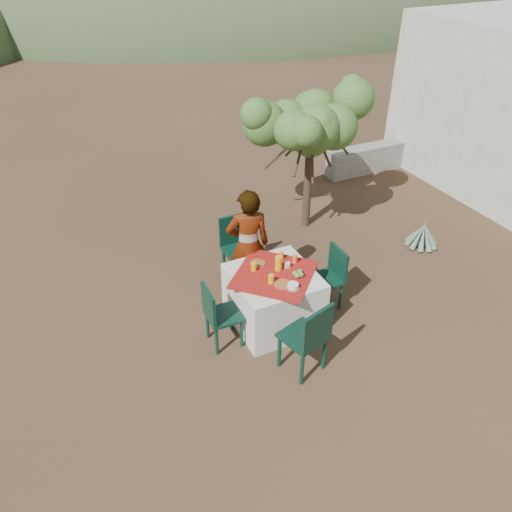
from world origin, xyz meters
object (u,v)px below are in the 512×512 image
Objects in this scene: juice_pitcher at (278,263)px; chair_far at (237,244)px; chair_near at (309,336)px; person at (248,245)px; shrub_tree at (313,129)px; agave at (423,235)px; chair_left at (218,314)px; table at (273,298)px; chair_right at (330,275)px.

chair_far is at bearing 94.80° from juice_pitcher.
chair_near is (-0.05, -2.12, 0.02)m from chair_far.
chair_near is 1.65m from person.
shrub_tree reaches higher than agave.
juice_pitcher is (0.14, 1.02, 0.31)m from chair_near.
juice_pitcher is (-2.92, -0.53, 0.67)m from agave.
shrub_tree is (1.77, 3.00, 1.14)m from chair_near.
chair_left is 1.12m from person.
shrub_tree is at bearing -128.22° from person.
agave is at bearing 11.11° from table.
table is 2.30× the size of agave.
chair_left is at bearing -170.48° from juice_pitcher.
chair_near is at bearing -138.18° from chair_left.
chair_far is 2.25m from shrub_tree.
chair_far is 1.08× the size of chair_right.
chair_far is at bearing 90.10° from table.
juice_pitcher is (-1.62, -1.98, -0.83)m from shrub_tree.
juice_pitcher is at bearing -95.04° from chair_right.
chair_far is at bearing -152.73° from shrub_tree.
shrub_tree is at bearing -136.20° from chair_near.
table is 0.85m from chair_right.
table is 0.80m from person.
chair_near is at bearing -91.49° from chair_far.
person is at bearing -127.16° from chair_right.
person reaches higher than agave.
chair_right is at bearing -86.14° from chair_left.
chair_far is (-0.00, 1.16, 0.15)m from table.
chair_right is 0.54× the size of person.
shrub_tree reaches higher than chair_near.
person is (-0.05, 0.67, 0.43)m from table.
chair_near is 1.07m from juice_pitcher.
person is 2.87× the size of agave.
chair_left is at bearing -169.85° from agave.
chair_near is at bearing -93.19° from table.
table is 6.73× the size of juice_pitcher.
chair_far is 1.15m from juice_pitcher.
person reaches higher than chair_near.
person is at bearing -105.91° from chair_near.
chair_left is (-0.75, 0.87, -0.06)m from chair_near.
chair_left is at bearing -122.74° from chair_far.
chair_right is (1.65, 0.08, 0.00)m from chair_left.
chair_left is 1.00× the size of chair_right.
person is 0.76× the size of shrub_tree.
shrub_tree is (1.71, 2.04, 1.31)m from table.
person is 0.63m from juice_pitcher.
chair_far is at bearing -81.56° from person.
person is at bearing 178.55° from agave.
chair_left is 0.41× the size of shrub_tree.
shrub_tree is at bearing 157.11° from chair_right.
person reaches higher than chair_far.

